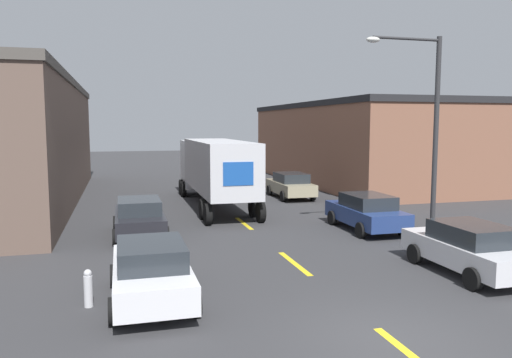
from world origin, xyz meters
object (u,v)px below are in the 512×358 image
(parked_car_right_mid, at_px, (366,212))
(street_lamp, at_px, (427,121))
(parked_car_left_far, at_px, (139,217))
(parked_car_left_near, at_px, (151,270))
(fire_hydrant, at_px, (88,288))
(semi_truck, at_px, (214,166))
(parked_car_right_far, at_px, (291,185))
(parked_car_right_near, at_px, (469,248))

(parked_car_right_mid, xyz_separation_m, street_lamp, (1.58, -1.87, 3.90))
(parked_car_right_mid, xyz_separation_m, parked_car_left_far, (-9.54, 1.28, 0.00))
(parked_car_left_near, height_order, fire_hydrant, parked_car_left_near)
(semi_truck, distance_m, parked_car_left_near, 15.37)
(parked_car_left_far, bearing_deg, parked_car_right_far, 42.18)
(parked_car_left_near, height_order, parked_car_right_far, same)
(parked_car_left_far, xyz_separation_m, fire_hydrant, (-1.55, -7.76, -0.34))
(semi_truck, distance_m, parked_car_left_far, 8.29)
(semi_truck, xyz_separation_m, fire_hydrant, (-5.93, -14.65, -1.78))
(parked_car_left_near, relative_size, parked_car_right_near, 1.00)
(parked_car_left_far, bearing_deg, parked_car_right_near, -39.61)
(parked_car_right_mid, distance_m, parked_car_right_near, 6.62)
(parked_car_left_near, bearing_deg, parked_car_left_far, 90.00)
(semi_truck, height_order, parked_car_right_near, semi_truck)
(parked_car_left_near, height_order, parked_car_right_near, same)
(parked_car_right_near, bearing_deg, street_lamp, 71.58)
(street_lamp, bearing_deg, parked_car_right_mid, 130.14)
(parked_car_left_far, bearing_deg, parked_car_left_near, -90.00)
(parked_car_left_near, height_order, parked_car_left_far, same)
(parked_car_left_near, bearing_deg, fire_hydrant, 179.75)
(parked_car_right_near, height_order, parked_car_left_far, same)
(parked_car_left_near, distance_m, parked_car_right_far, 18.97)
(semi_truck, height_order, fire_hydrant, semi_truck)
(parked_car_right_mid, xyz_separation_m, parked_car_left_near, (-9.54, -6.49, 0.00))
(street_lamp, bearing_deg, semi_truck, 123.88)
(parked_car_left_near, xyz_separation_m, parked_car_right_near, (9.54, -0.13, 0.00))
(parked_car_right_near, xyz_separation_m, parked_car_left_far, (-9.54, 7.89, 0.00))
(parked_car_left_far, distance_m, street_lamp, 12.19)
(parked_car_right_near, height_order, fire_hydrant, parked_car_right_near)
(parked_car_right_far, bearing_deg, parked_car_left_near, -120.17)
(parked_car_right_near, xyz_separation_m, parked_car_right_far, (0.00, 16.53, 0.00))
(semi_truck, relative_size, street_lamp, 1.53)
(parked_car_right_mid, relative_size, parked_car_left_near, 1.00)
(semi_truck, distance_m, fire_hydrant, 15.91)
(parked_car_left_far, bearing_deg, parked_car_right_mid, -7.63)
(semi_truck, relative_size, parked_car_left_near, 2.71)
(street_lamp, xyz_separation_m, fire_hydrant, (-12.67, -4.61, -4.24))
(parked_car_right_near, bearing_deg, parked_car_left_far, 140.39)
(parked_car_left_far, relative_size, fire_hydrant, 4.70)
(semi_truck, distance_m, parked_car_right_mid, 9.77)
(semi_truck, xyz_separation_m, parked_car_left_near, (-4.37, -14.66, -1.44))
(semi_truck, relative_size, parked_car_right_mid, 2.71)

